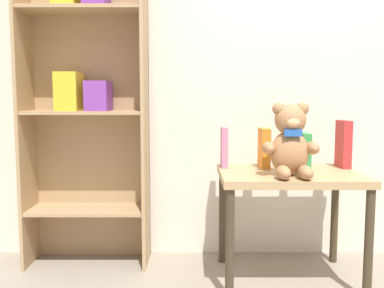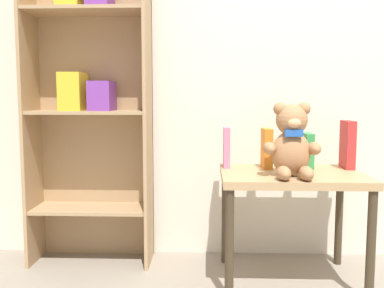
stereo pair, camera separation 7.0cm
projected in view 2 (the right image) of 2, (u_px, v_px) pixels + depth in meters
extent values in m
cube|color=silver|center=(261.00, 35.00, 2.39)|extent=(4.80, 0.06, 2.50)
cube|color=tan|center=(31.00, 112.00, 2.30)|extent=(0.02, 0.27, 1.65)
cube|color=tan|center=(148.00, 112.00, 2.28)|extent=(0.02, 0.27, 1.65)
cube|color=tan|center=(95.00, 112.00, 2.41)|extent=(0.65, 0.02, 1.65)
cube|color=tan|center=(92.00, 209.00, 2.34)|extent=(0.62, 0.24, 0.02)
cube|color=tan|center=(89.00, 112.00, 2.29)|extent=(0.62, 0.24, 0.02)
cube|color=tan|center=(86.00, 11.00, 2.23)|extent=(0.62, 0.24, 0.02)
cube|color=gold|center=(74.00, 92.00, 2.27)|extent=(0.12, 0.19, 0.20)
cube|color=purple|center=(102.00, 96.00, 2.26)|extent=(0.12, 0.19, 0.15)
cube|color=tan|center=(291.00, 176.00, 2.06)|extent=(0.67, 0.52, 0.04)
cylinder|color=#3E3121|center=(229.00, 246.00, 1.88)|extent=(0.04, 0.04, 0.51)
cylinder|color=#3E3121|center=(371.00, 247.00, 1.86)|extent=(0.04, 0.04, 0.51)
cylinder|color=#3E3121|center=(225.00, 217.00, 2.33)|extent=(0.04, 0.04, 0.51)
cylinder|color=#3E3121|center=(339.00, 218.00, 2.31)|extent=(0.04, 0.04, 0.51)
ellipsoid|color=#A8754C|center=(291.00, 154.00, 1.95)|extent=(0.18, 0.14, 0.21)
sphere|color=#A8754C|center=(292.00, 120.00, 1.93)|extent=(0.14, 0.14, 0.14)
sphere|color=#A8754C|center=(280.00, 109.00, 1.93)|extent=(0.06, 0.06, 0.06)
sphere|color=#A8754C|center=(304.00, 109.00, 1.92)|extent=(0.06, 0.06, 0.06)
ellipsoid|color=tan|center=(294.00, 123.00, 1.87)|extent=(0.06, 0.04, 0.04)
ellipsoid|color=#A8754C|center=(269.00, 148.00, 1.93)|extent=(0.06, 0.11, 0.06)
ellipsoid|color=#A8754C|center=(314.00, 149.00, 1.92)|extent=(0.06, 0.11, 0.06)
ellipsoid|color=#A8754C|center=(284.00, 173.00, 1.86)|extent=(0.06, 0.12, 0.06)
ellipsoid|color=#A8754C|center=(306.00, 173.00, 1.85)|extent=(0.06, 0.12, 0.06)
cube|color=#2356B2|center=(294.00, 133.00, 1.88)|extent=(0.08, 0.02, 0.03)
cube|color=#D17093|center=(227.00, 147.00, 2.20)|extent=(0.03, 0.11, 0.21)
cube|color=orange|center=(267.00, 148.00, 2.18)|extent=(0.05, 0.14, 0.20)
cube|color=#33934C|center=(307.00, 151.00, 2.17)|extent=(0.04, 0.15, 0.18)
cube|color=red|center=(348.00, 145.00, 2.17)|extent=(0.05, 0.14, 0.24)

